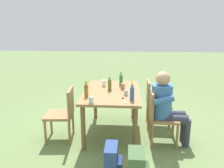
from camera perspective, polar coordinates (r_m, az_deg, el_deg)
ground_plane at (r=4.17m, az=0.00°, el=-11.81°), size 24.00×24.00×0.00m
dining_table at (r=3.92m, az=0.00°, el=-3.11°), size 1.43×0.93×0.76m
chair_near_left at (r=3.70m, az=11.64°, el=-7.42°), size 0.45×0.45×0.87m
chair_far_left at (r=3.82m, az=-11.98°, el=-6.74°), size 0.48×0.48×0.87m
chair_near_right at (r=4.30m, az=10.58°, el=-4.17°), size 0.45×0.45×0.87m
person_in_white_shirt at (r=3.66m, az=13.48°, el=-5.01°), size 0.47×0.61×1.18m
bottle_green at (r=4.17m, az=2.27°, el=1.10°), size 0.06×0.06×0.27m
bottle_blue at (r=3.39m, az=5.04°, el=-2.24°), size 0.06×0.06×0.27m
bottle_amber at (r=3.58m, az=-6.44°, el=-1.41°), size 0.06×0.06×0.26m
bottle_olive at (r=3.89m, az=-0.59°, el=-0.06°), size 0.06×0.06×0.25m
bottle_clear at (r=3.69m, az=5.04°, el=-1.13°), size 0.06×0.06×0.22m
cup_steel at (r=3.64m, az=3.51°, el=-2.20°), size 0.06×0.06×0.09m
cup_glass at (r=3.30m, az=-5.20°, el=-3.98°), size 0.07×0.07×0.10m
cup_white at (r=4.16m, az=-2.00°, el=0.22°), size 0.08×0.08×0.12m
cup_terracotta at (r=3.95m, az=2.73°, el=-0.66°), size 0.07×0.07×0.11m
table_knife at (r=3.43m, az=3.03°, el=-3.98°), size 0.24×0.08×0.01m
backpack_by_near_side at (r=2.94m, az=6.25°, el=-20.03°), size 0.33×0.26×0.40m
backpack_by_far_side at (r=3.03m, az=0.02°, el=-18.74°), size 0.32×0.22×0.41m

